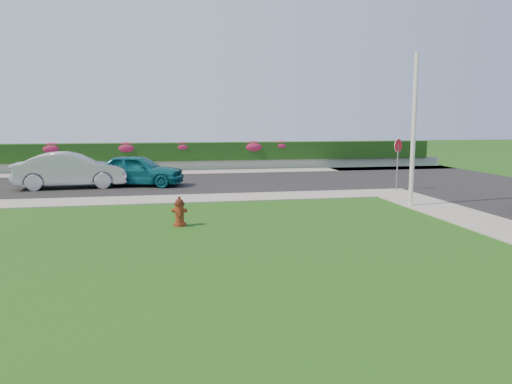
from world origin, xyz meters
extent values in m
plane|color=black|center=(0.00, 0.00, 0.00)|extent=(120.00, 120.00, 0.00)
cube|color=black|center=(-5.00, 14.00, 0.02)|extent=(26.00, 8.00, 0.04)
cube|color=gray|center=(-6.00, 9.00, 0.02)|extent=(24.00, 2.00, 0.04)
cube|color=gray|center=(7.00, 9.00, 0.02)|extent=(2.00, 2.00, 0.04)
cube|color=gray|center=(-1.00, 19.00, 0.02)|extent=(34.00, 2.00, 0.04)
cube|color=gray|center=(-1.00, 20.50, 0.30)|extent=(34.00, 0.40, 0.60)
cube|color=black|center=(-1.00, 20.60, 1.15)|extent=(32.00, 0.90, 1.10)
cylinder|color=#56200D|center=(-2.11, 3.99, 0.04)|extent=(0.37, 0.37, 0.09)
cylinder|color=#56200D|center=(-2.11, 3.99, 0.37)|extent=(0.25, 0.25, 0.57)
cylinder|color=black|center=(-2.11, 3.99, 0.66)|extent=(0.31, 0.31, 0.06)
sphere|color=black|center=(-2.11, 3.99, 0.69)|extent=(0.25, 0.25, 0.25)
cylinder|color=black|center=(-2.11, 3.99, 0.84)|extent=(0.08, 0.08, 0.08)
cylinder|color=#56200D|center=(-2.27, 4.03, 0.46)|extent=(0.14, 0.15, 0.12)
cylinder|color=#56200D|center=(-1.95, 3.94, 0.46)|extent=(0.14, 0.15, 0.12)
cylinder|color=#56200D|center=(-2.15, 3.83, 0.40)|extent=(0.19, 0.17, 0.17)
imported|color=#0D5C67|center=(-3.69, 13.26, 0.77)|extent=(4.62, 2.92, 1.47)
imported|color=#A9AAB1|center=(-6.62, 13.07, 0.85)|extent=(4.98, 1.99, 1.61)
cylinder|color=silver|center=(6.24, 5.81, 2.72)|extent=(0.16, 0.16, 5.44)
cylinder|color=slate|center=(7.61, 9.65, 1.02)|extent=(0.06, 0.06, 2.04)
cylinder|color=red|center=(7.61, 9.65, 1.99)|extent=(0.52, 0.34, 0.59)
cylinder|color=white|center=(7.61, 9.65, 1.99)|extent=(0.54, 0.35, 0.63)
ellipsoid|color=#A61C57|center=(-8.88, 20.50, 1.42)|extent=(1.43, 0.92, 0.71)
ellipsoid|color=#A61C57|center=(-4.62, 20.50, 1.41)|extent=(1.44, 0.93, 0.72)
ellipsoid|color=#A61C57|center=(-1.27, 20.50, 1.45)|extent=(1.26, 0.81, 0.63)
ellipsoid|color=#A61C57|center=(3.15, 20.50, 1.40)|extent=(1.51, 0.97, 0.75)
ellipsoid|color=#A61C57|center=(4.96, 20.50, 1.46)|extent=(1.22, 0.79, 0.61)
camera|label=1|loc=(-2.61, -10.63, 3.11)|focal=35.00mm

